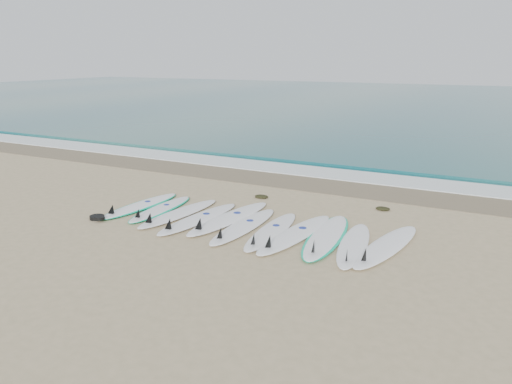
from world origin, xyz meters
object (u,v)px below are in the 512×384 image
at_px(surfboard_10, 385,246).
at_px(leash_coil, 98,217).
at_px(surfboard_5, 242,226).
at_px(surfboard_0, 140,206).

bearing_deg(surfboard_10, leash_coil, -160.30).
relative_size(surfboard_5, surfboard_10, 0.94).
bearing_deg(surfboard_10, surfboard_5, -166.55).
relative_size(surfboard_0, surfboard_5, 0.96).
bearing_deg(surfboard_0, surfboard_5, -0.74).
distance_m(surfboard_0, surfboard_5, 2.97).
relative_size(surfboard_0, leash_coil, 5.58).
xyz_separation_m(surfboard_0, surfboard_10, (5.92, 0.00, 0.01)).
xyz_separation_m(surfboard_5, surfboard_10, (2.96, 0.23, 0.00)).
relative_size(surfboard_0, surfboard_10, 0.91).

